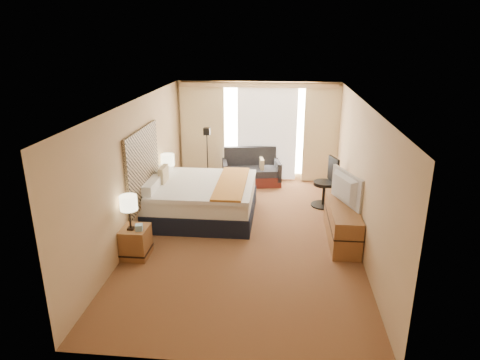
# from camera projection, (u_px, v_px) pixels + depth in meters

# --- Properties ---
(floor) EXTENTS (4.20, 7.00, 0.02)m
(floor) POSITION_uv_depth(u_px,v_px,m) (246.00, 234.00, 8.43)
(floor) COLOR #5F271B
(floor) RESTS_ON ground
(ceiling) EXTENTS (4.20, 7.00, 0.02)m
(ceiling) POSITION_uv_depth(u_px,v_px,m) (247.00, 102.00, 7.58)
(ceiling) COLOR white
(ceiling) RESTS_ON wall_back
(wall_back) EXTENTS (4.20, 0.02, 2.60)m
(wall_back) POSITION_uv_depth(u_px,v_px,m) (258.00, 131.00, 11.30)
(wall_back) COLOR tan
(wall_back) RESTS_ON ground
(wall_front) EXTENTS (4.20, 0.02, 2.60)m
(wall_front) POSITION_uv_depth(u_px,v_px,m) (220.00, 269.00, 4.72)
(wall_front) COLOR tan
(wall_front) RESTS_ON ground
(wall_left) EXTENTS (0.02, 7.00, 2.60)m
(wall_left) POSITION_uv_depth(u_px,v_px,m) (138.00, 169.00, 8.20)
(wall_left) COLOR tan
(wall_left) RESTS_ON ground
(wall_right) EXTENTS (0.02, 7.00, 2.60)m
(wall_right) POSITION_uv_depth(u_px,v_px,m) (361.00, 175.00, 7.81)
(wall_right) COLOR tan
(wall_right) RESTS_ON ground
(headboard) EXTENTS (0.06, 1.85, 1.50)m
(headboard) POSITION_uv_depth(u_px,v_px,m) (143.00, 167.00, 8.39)
(headboard) COLOR black
(headboard) RESTS_ON wall_left
(nightstand_left) EXTENTS (0.45, 0.52, 0.55)m
(nightstand_left) POSITION_uv_depth(u_px,v_px,m) (136.00, 242.00, 7.53)
(nightstand_left) COLOR #986637
(nightstand_left) RESTS_ON floor
(nightstand_right) EXTENTS (0.45, 0.52, 0.55)m
(nightstand_right) POSITION_uv_depth(u_px,v_px,m) (171.00, 192.00, 9.88)
(nightstand_right) COLOR #986637
(nightstand_right) RESTS_ON floor
(media_dresser) EXTENTS (0.50, 1.80, 0.70)m
(media_dresser) POSITION_uv_depth(u_px,v_px,m) (342.00, 222.00, 8.15)
(media_dresser) COLOR #986637
(media_dresser) RESTS_ON floor
(window) EXTENTS (2.30, 0.02, 2.30)m
(window) POSITION_uv_depth(u_px,v_px,m) (267.00, 131.00, 11.24)
(window) COLOR white
(window) RESTS_ON wall_back
(curtains) EXTENTS (4.12, 0.19, 2.56)m
(curtains) POSITION_uv_depth(u_px,v_px,m) (257.00, 128.00, 11.16)
(curtains) COLOR #F7E5AE
(curtains) RESTS_ON floor
(bed) EXTENTS (2.26, 2.07, 1.10)m
(bed) POSITION_uv_depth(u_px,v_px,m) (200.00, 199.00, 9.15)
(bed) COLOR black
(bed) RESTS_ON floor
(loveseat) EXTENTS (1.60, 1.04, 0.93)m
(loveseat) POSITION_uv_depth(u_px,v_px,m) (251.00, 172.00, 11.21)
(loveseat) COLOR #561E18
(loveseat) RESTS_ON floor
(floor_lamp) EXTENTS (0.21, 0.21, 1.62)m
(floor_lamp) POSITION_uv_depth(u_px,v_px,m) (207.00, 147.00, 10.33)
(floor_lamp) COLOR black
(floor_lamp) RESTS_ON floor
(desk_chair) EXTENTS (0.57, 0.56, 1.14)m
(desk_chair) POSITION_uv_depth(u_px,v_px,m) (327.00, 185.00, 9.69)
(desk_chair) COLOR black
(desk_chair) RESTS_ON floor
(lamp_left) EXTENTS (0.30, 0.30, 0.63)m
(lamp_left) POSITION_uv_depth(u_px,v_px,m) (129.00, 204.00, 7.22)
(lamp_left) COLOR black
(lamp_left) RESTS_ON nightstand_left
(lamp_right) EXTENTS (0.30, 0.30, 0.63)m
(lamp_right) POSITION_uv_depth(u_px,v_px,m) (168.00, 160.00, 9.65)
(lamp_right) COLOR black
(lamp_right) RESTS_ON nightstand_right
(tissue_box) EXTENTS (0.14, 0.14, 0.11)m
(tissue_box) POSITION_uv_depth(u_px,v_px,m) (139.00, 227.00, 7.33)
(tissue_box) COLOR #80ABC6
(tissue_box) RESTS_ON nightstand_left
(telephone) EXTENTS (0.20, 0.18, 0.07)m
(telephone) POSITION_uv_depth(u_px,v_px,m) (177.00, 179.00, 9.82)
(telephone) COLOR black
(telephone) RESTS_ON nightstand_right
(television) EXTENTS (0.52, 1.06, 0.62)m
(television) POSITION_uv_depth(u_px,v_px,m) (341.00, 188.00, 8.00)
(television) COLOR black
(television) RESTS_ON media_dresser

